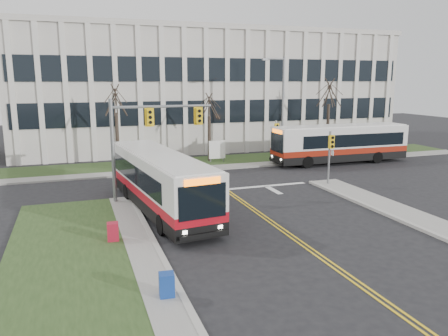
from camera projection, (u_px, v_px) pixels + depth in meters
ground at (279, 228)px, 21.75m from camera, size 120.00×120.00×0.00m
grass_verge at (66, 310)px, 13.90m from camera, size 5.00×26.00×0.12m
sidewalk_west at (160, 295)px, 14.86m from camera, size 1.20×26.00×0.14m
sidewalk_cross at (253, 165)px, 37.42m from camera, size 44.00×1.60×0.14m
building_lawn at (241, 160)px, 40.01m from camera, size 44.00×5.00×0.12m
office_building at (203, 91)px, 49.94m from camera, size 40.00×16.00×12.00m
mast_arm_signal at (141, 131)px, 25.73m from camera, size 6.11×0.38×6.20m
signal_pole_near at (330, 150)px, 29.96m from camera, size 0.34×0.39×3.80m
signal_pole_far at (276, 136)px, 37.83m from camera, size 0.34×0.39×3.80m
streetlight at (281, 104)px, 38.30m from camera, size 2.15×0.25×9.20m
directory_sign at (217, 150)px, 38.53m from camera, size 1.50×0.12×2.00m
tree_left at (116, 102)px, 35.39m from camera, size 1.80×1.80×7.70m
tree_mid at (209, 107)px, 38.28m from camera, size 1.80×1.80×6.82m
tree_right at (329, 94)px, 41.75m from camera, size 1.80×1.80×8.25m
bus_main at (160, 183)px, 24.34m from camera, size 3.98×12.19×3.19m
bus_cross at (340, 145)px, 38.50m from camera, size 12.29×2.76×3.27m
newspaper_box_blue at (167, 287)px, 14.57m from camera, size 0.54×0.50×0.95m
newspaper_box_red at (113, 233)px, 19.68m from camera, size 0.53×0.48×0.95m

